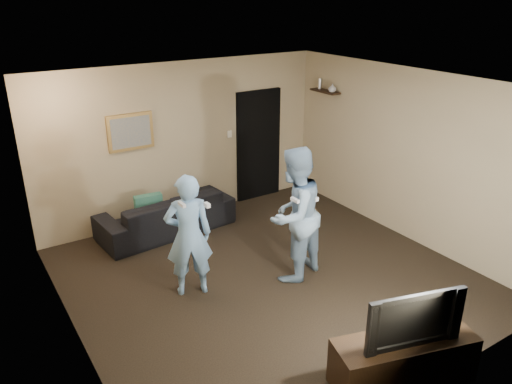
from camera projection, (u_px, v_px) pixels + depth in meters
ground at (269, 277)px, 6.78m from camera, size 5.00×5.00×0.00m
ceiling at (271, 85)px, 5.80m from camera, size 5.00×5.00×0.04m
wall_back at (184, 141)px, 8.23m from camera, size 5.00×0.04×2.60m
wall_front at (431, 278)px, 4.35m from camera, size 5.00×0.04×2.60m
wall_left at (65, 238)px, 5.03m from camera, size 0.04×5.00×2.60m
wall_right at (406, 155)px, 7.55m from camera, size 0.04×5.00×2.60m
sofa at (166, 213)px, 7.95m from camera, size 2.21×1.02×0.63m
throw_pillow at (149, 208)px, 7.75m from camera, size 0.44×0.18×0.42m
painting_frame at (130, 132)px, 7.65m from camera, size 0.72×0.05×0.57m
painting_canvas at (131, 132)px, 7.63m from camera, size 0.62×0.01×0.47m
doorway at (259, 145)px, 9.05m from camera, size 0.90×0.06×2.00m
light_switch at (229, 134)px, 8.64m from camera, size 0.08×0.02×0.12m
wall_shelf at (325, 91)px, 8.63m from camera, size 0.20×0.60×0.03m
shelf_vase at (332, 88)px, 8.46m from camera, size 0.17×0.17×0.14m
shelf_figurine at (320, 84)px, 8.71m from camera, size 0.06×0.06×0.18m
tv_console at (403, 360)px, 4.90m from camera, size 1.49×0.84×0.51m
television at (409, 315)px, 4.69m from camera, size 0.99×0.40×0.57m
wii_player_left at (189, 236)px, 6.17m from camera, size 0.68×0.57×1.61m
wii_player_right at (294, 215)px, 6.49m from camera, size 1.06×0.93×1.82m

